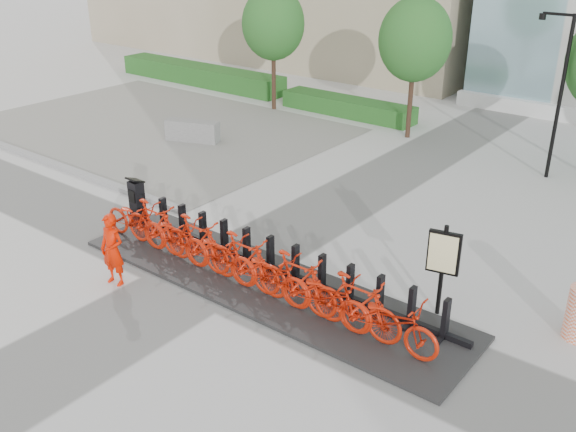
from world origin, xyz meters
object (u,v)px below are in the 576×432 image
Objects in this scene: kiosk at (137,202)px; map_sign at (443,257)px; worker_red at (112,250)px; jersey_barrier at (192,131)px; bike_0 at (136,220)px.

map_sign reaches higher than kiosk.
worker_red is 10.33m from jersey_barrier.
map_sign reaches higher than worker_red.
kiosk reaches higher than jersey_barrier.
bike_0 is 1.56× the size of kiosk.
worker_red reaches higher than jersey_barrier.
jersey_barrier is at bearing 117.49° from worker_red.
map_sign is at bearing -76.96° from bike_0.
kiosk is at bearing 121.16° from worker_red.
jersey_barrier is (-4.93, 6.72, -0.24)m from bike_0.
bike_0 is at bearing 117.49° from worker_red.
worker_red is 0.84× the size of jersey_barrier.
worker_red reaches higher than kiosk.
map_sign is (12.32, -5.01, 0.94)m from jersey_barrier.
map_sign reaches higher than jersey_barrier.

